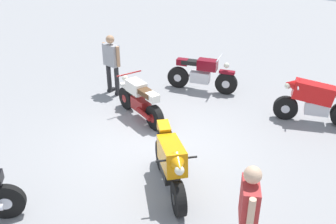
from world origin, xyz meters
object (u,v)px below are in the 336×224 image
(motorcycle_orange_sportbike, at_px, (170,162))
(person_in_gray_shirt, at_px, (112,61))
(motorcycle_maroon_cruiser, at_px, (202,74))
(person_in_red_shirt, at_px, (248,213))
(motorcycle_cream_vintage, at_px, (140,101))
(motorcycle_red_sportbike, at_px, (316,100))

(motorcycle_orange_sportbike, distance_m, person_in_gray_shirt, 4.65)
(motorcycle_orange_sportbike, xyz_separation_m, motorcycle_maroon_cruiser, (-4.04, -2.28, -0.07))
(person_in_gray_shirt, height_order, person_in_red_shirt, person_in_red_shirt)
(motorcycle_maroon_cruiser, bearing_deg, motorcycle_orange_sportbike, -81.88)
(motorcycle_orange_sportbike, height_order, motorcycle_maroon_cruiser, motorcycle_orange_sportbike)
(person_in_gray_shirt, relative_size, person_in_red_shirt, 0.99)
(motorcycle_maroon_cruiser, bearing_deg, motorcycle_cream_vintage, -114.12)
(motorcycle_maroon_cruiser, bearing_deg, motorcycle_red_sportbike, -17.19)
(motorcycle_red_sportbike, relative_size, person_in_gray_shirt, 1.08)
(motorcycle_red_sportbike, bearing_deg, person_in_gray_shirt, -2.56)
(motorcycle_orange_sportbike, xyz_separation_m, person_in_red_shirt, (0.66, 1.92, 0.41))
(motorcycle_orange_sportbike, distance_m, motorcycle_cream_vintage, 2.90)
(person_in_gray_shirt, bearing_deg, person_in_red_shirt, -115.31)
(motorcycle_orange_sportbike, bearing_deg, motorcycle_cream_vintage, -176.74)
(motorcycle_cream_vintage, bearing_deg, motorcycle_red_sportbike, -127.66)
(motorcycle_cream_vintage, height_order, person_in_red_shirt, person_in_red_shirt)
(motorcycle_maroon_cruiser, xyz_separation_m, motorcycle_cream_vintage, (2.42, -0.12, -0.03))
(motorcycle_cream_vintage, relative_size, person_in_red_shirt, 1.11)
(motorcycle_cream_vintage, bearing_deg, motorcycle_maroon_cruiser, -78.69)
(motorcycle_orange_sportbike, distance_m, motorcycle_maroon_cruiser, 4.64)
(motorcycle_red_sportbike, relative_size, motorcycle_cream_vintage, 0.96)
(motorcycle_red_sportbike, distance_m, person_in_red_shirt, 5.04)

